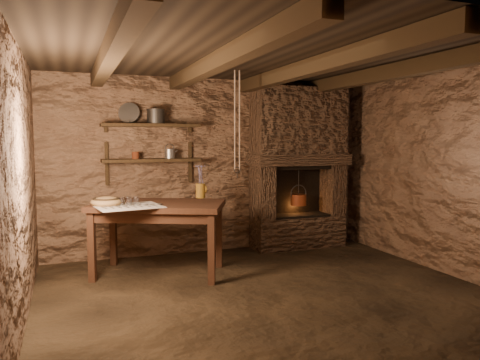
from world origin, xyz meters
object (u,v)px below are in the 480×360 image
object	(u,v)px
stoneware_jug	(201,184)
wooden_bowl	(106,202)
iron_stockpot	(156,117)
work_table	(159,236)
red_pot	(298,199)

from	to	relation	value
stoneware_jug	wooden_bowl	bearing A→B (deg)	-176.03
wooden_bowl	iron_stockpot	size ratio (longest dim) A/B	1.51
work_table	stoneware_jug	size ratio (longest dim) A/B	4.06
wooden_bowl	iron_stockpot	xyz separation A→B (m)	(0.70, 0.77, 0.97)
wooden_bowl	red_pot	bearing A→B (deg)	13.39
stoneware_jug	iron_stockpot	size ratio (longest dim) A/B	1.83
iron_stockpot	stoneware_jug	bearing A→B (deg)	-46.18
red_pot	wooden_bowl	bearing A→B (deg)	-166.61
work_table	stoneware_jug	distance (m)	0.85
stoneware_jug	wooden_bowl	xyz separation A→B (m)	(-1.16, -0.29, -0.14)
work_table	red_pot	xyz separation A→B (m)	(2.14, 0.62, 0.26)
red_pot	work_table	bearing A→B (deg)	-163.79
wooden_bowl	red_pot	xyz separation A→B (m)	(2.72, 0.65, -0.17)
iron_stockpot	red_pot	size ratio (longest dim) A/B	0.42
stoneware_jug	iron_stockpot	xyz separation A→B (m)	(-0.46, 0.48, 0.84)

